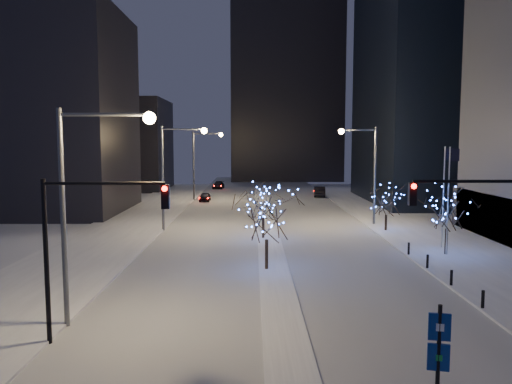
{
  "coord_description": "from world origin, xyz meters",
  "views": [
    {
      "loc": [
        -1.41,
        -20.38,
        8.49
      ],
      "look_at": [
        -1.18,
        14.36,
        5.0
      ],
      "focal_mm": 35.0,
      "sensor_mm": 36.0,
      "label": 1
    }
  ],
  "objects_px": {
    "street_lamp_w_far": "(201,156)",
    "traffic_signal_east": "(490,228)",
    "car_far": "(218,185)",
    "holiday_tree_median_far": "(263,204)",
    "car_near": "(205,197)",
    "street_lamp_east": "(366,162)",
    "traffic_signal_west": "(83,233)",
    "wayfinding_sign": "(439,351)",
    "holiday_tree_plaza_far": "(386,200)",
    "street_lamp_w_mid": "(173,163)",
    "car_mid": "(319,192)",
    "street_lamp_w_near": "(86,186)",
    "holiday_tree_plaza_near": "(447,210)",
    "holiday_tree_median_near": "(267,214)"
  },
  "relations": [
    {
      "from": "street_lamp_w_mid",
      "to": "car_far",
      "type": "relative_size",
      "value": 2.26
    },
    {
      "from": "street_lamp_w_far",
      "to": "traffic_signal_east",
      "type": "relative_size",
      "value": 1.43
    },
    {
      "from": "street_lamp_w_far",
      "to": "traffic_signal_east",
      "type": "distance_m",
      "value": 54.07
    },
    {
      "from": "car_near",
      "to": "wayfinding_sign",
      "type": "bearing_deg",
      "value": -77.6
    },
    {
      "from": "car_near",
      "to": "holiday_tree_plaza_far",
      "type": "relative_size",
      "value": 0.8
    },
    {
      "from": "holiday_tree_plaza_far",
      "to": "car_mid",
      "type": "bearing_deg",
      "value": 94.2
    },
    {
      "from": "car_far",
      "to": "holiday_tree_plaza_far",
      "type": "bearing_deg",
      "value": -62.18
    },
    {
      "from": "holiday_tree_median_far",
      "to": "holiday_tree_plaza_far",
      "type": "xyz_separation_m",
      "value": [
        11.75,
        3.73,
        -0.08
      ]
    },
    {
      "from": "traffic_signal_east",
      "to": "wayfinding_sign",
      "type": "xyz_separation_m",
      "value": [
        -4.76,
        -7.0,
        -2.51
      ]
    },
    {
      "from": "traffic_signal_east",
      "to": "wayfinding_sign",
      "type": "height_order",
      "value": "traffic_signal_east"
    },
    {
      "from": "car_mid",
      "to": "holiday_tree_plaza_near",
      "type": "xyz_separation_m",
      "value": [
        4.04,
        -40.74,
        2.69
      ]
    },
    {
      "from": "car_far",
      "to": "holiday_tree_plaza_near",
      "type": "xyz_separation_m",
      "value": [
        20.72,
        -54.13,
        2.84
      ]
    },
    {
      "from": "holiday_tree_median_far",
      "to": "holiday_tree_plaza_near",
      "type": "relative_size",
      "value": 0.89
    },
    {
      "from": "street_lamp_east",
      "to": "car_mid",
      "type": "bearing_deg",
      "value": 92.31
    },
    {
      "from": "street_lamp_east",
      "to": "street_lamp_w_mid",
      "type": "bearing_deg",
      "value": -171.04
    },
    {
      "from": "street_lamp_w_far",
      "to": "holiday_tree_median_far",
      "type": "xyz_separation_m",
      "value": [
        8.44,
        -29.39,
        -3.39
      ]
    },
    {
      "from": "car_far",
      "to": "holiday_tree_median_far",
      "type": "distance_m",
      "value": 48.27
    },
    {
      "from": "street_lamp_w_near",
      "to": "street_lamp_w_mid",
      "type": "bearing_deg",
      "value": 90.0
    },
    {
      "from": "traffic_signal_west",
      "to": "holiday_tree_median_near",
      "type": "height_order",
      "value": "traffic_signal_west"
    },
    {
      "from": "car_near",
      "to": "street_lamp_east",
      "type": "bearing_deg",
      "value": -48.45
    },
    {
      "from": "traffic_signal_west",
      "to": "car_near",
      "type": "relative_size",
      "value": 1.89
    },
    {
      "from": "wayfinding_sign",
      "to": "traffic_signal_east",
      "type": "bearing_deg",
      "value": 67.81
    },
    {
      "from": "traffic_signal_west",
      "to": "car_mid",
      "type": "xyz_separation_m",
      "value": [
        17.44,
        56.9,
        -3.97
      ]
    },
    {
      "from": "street_lamp_w_near",
      "to": "street_lamp_east",
      "type": "bearing_deg",
      "value": 55.81
    },
    {
      "from": "car_mid",
      "to": "car_far",
      "type": "xyz_separation_m",
      "value": [
        -16.69,
        13.38,
        -0.15
      ]
    },
    {
      "from": "car_far",
      "to": "holiday_tree_median_near",
      "type": "relative_size",
      "value": 0.75
    },
    {
      "from": "street_lamp_w_mid",
      "to": "holiday_tree_median_near",
      "type": "bearing_deg",
      "value": -60.83
    },
    {
      "from": "holiday_tree_plaza_far",
      "to": "street_lamp_w_far",
      "type": "bearing_deg",
      "value": 128.19
    },
    {
      "from": "car_far",
      "to": "holiday_tree_median_far",
      "type": "xyz_separation_m",
      "value": [
        7.19,
        -47.67,
        2.47
      ]
    },
    {
      "from": "street_lamp_w_near",
      "to": "wayfinding_sign",
      "type": "distance_m",
      "value": 15.94
    },
    {
      "from": "street_lamp_w_mid",
      "to": "street_lamp_east",
      "type": "height_order",
      "value": "same"
    },
    {
      "from": "car_far",
      "to": "holiday_tree_plaza_far",
      "type": "height_order",
      "value": "holiday_tree_plaza_far"
    },
    {
      "from": "street_lamp_w_near",
      "to": "car_far",
      "type": "xyz_separation_m",
      "value": [
        1.25,
        68.28,
        -5.86
      ]
    },
    {
      "from": "street_lamp_w_far",
      "to": "car_near",
      "type": "bearing_deg",
      "value": -62.24
    },
    {
      "from": "traffic_signal_west",
      "to": "wayfinding_sign",
      "type": "bearing_deg",
      "value": -25.42
    },
    {
      "from": "wayfinding_sign",
      "to": "street_lamp_w_far",
      "type": "bearing_deg",
      "value": 114.8
    },
    {
      "from": "holiday_tree_plaza_near",
      "to": "street_lamp_east",
      "type": "bearing_deg",
      "value": 102.05
    },
    {
      "from": "holiday_tree_median_far",
      "to": "street_lamp_w_far",
      "type": "bearing_deg",
      "value": 106.02
    },
    {
      "from": "street_lamp_w_near",
      "to": "car_mid",
      "type": "distance_m",
      "value": 58.04
    },
    {
      "from": "holiday_tree_median_far",
      "to": "holiday_tree_plaza_near",
      "type": "xyz_separation_m",
      "value": [
        13.54,
        -6.46,
        0.37
      ]
    },
    {
      "from": "street_lamp_w_near",
      "to": "car_mid",
      "type": "relative_size",
      "value": 2.08
    },
    {
      "from": "traffic_signal_west",
      "to": "holiday_tree_plaza_near",
      "type": "xyz_separation_m",
      "value": [
        21.48,
        16.16,
        -1.28
      ]
    },
    {
      "from": "street_lamp_w_far",
      "to": "wayfinding_sign",
      "type": "relative_size",
      "value": 2.73
    },
    {
      "from": "holiday_tree_plaza_far",
      "to": "wayfinding_sign",
      "type": "height_order",
      "value": "holiday_tree_plaza_far"
    },
    {
      "from": "car_near",
      "to": "holiday_tree_plaza_far",
      "type": "bearing_deg",
      "value": -51.3
    },
    {
      "from": "holiday_tree_median_near",
      "to": "holiday_tree_plaza_near",
      "type": "relative_size",
      "value": 1.17
    },
    {
      "from": "traffic_signal_east",
      "to": "street_lamp_w_mid",
      "type": "bearing_deg",
      "value": 124.51
    },
    {
      "from": "holiday_tree_median_near",
      "to": "wayfinding_sign",
      "type": "relative_size",
      "value": 1.61
    },
    {
      "from": "street_lamp_w_far",
      "to": "street_lamp_east",
      "type": "bearing_deg",
      "value": -49.15
    },
    {
      "from": "street_lamp_east",
      "to": "traffic_signal_east",
      "type": "distance_m",
      "value": 29.08
    }
  ]
}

